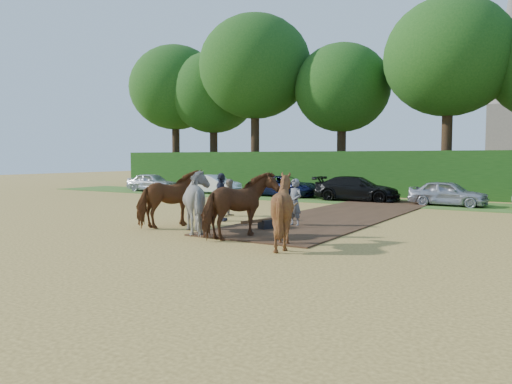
{
  "coord_description": "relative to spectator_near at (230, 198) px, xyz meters",
  "views": [
    {
      "loc": [
        9.89,
        -14.15,
        2.61
      ],
      "look_at": [
        0.85,
        0.41,
        1.4
      ],
      "focal_mm": 35.0,
      "sensor_mm": 36.0,
      "label": 1
    }
  ],
  "objects": [
    {
      "name": "plough_team",
      "position": [
        2.92,
        -4.64,
        0.25
      ],
      "size": [
        7.46,
        5.41,
        2.15
      ],
      "color": "brown",
      "rests_on": "ground"
    },
    {
      "name": "grass_verge",
      "position": [
        2.63,
        10.13,
        -0.8
      ],
      "size": [
        50.0,
        5.0,
        0.03
      ],
      "primitive_type": "cube",
      "color": "#38601E",
      "rests_on": "ground"
    },
    {
      "name": "spectator_near",
      "position": [
        0.0,
        0.0,
        0.0
      ],
      "size": [
        0.62,
        0.8,
        1.64
      ],
      "primitive_type": "imported",
      "rotation": [
        0.0,
        0.0,
        1.56
      ],
      "color": "#B2A08B",
      "rests_on": "ground"
    },
    {
      "name": "parked_cars",
      "position": [
        5.46,
        10.03,
        -0.13
      ],
      "size": [
        41.39,
        3.6,
        1.46
      ],
      "color": "silver",
      "rests_on": "ground"
    },
    {
      "name": "ground",
      "position": [
        2.63,
        -3.87,
        -0.82
      ],
      "size": [
        120.0,
        120.0,
        0.0
      ],
      "primitive_type": "plane",
      "color": "gold",
      "rests_on": "ground"
    },
    {
      "name": "earth_strip",
      "position": [
        4.13,
        3.13,
        -0.79
      ],
      "size": [
        4.5,
        17.0,
        0.05
      ],
      "primitive_type": "cube",
      "color": "#472D1C",
      "rests_on": "ground"
    },
    {
      "name": "hedgerow",
      "position": [
        2.63,
        14.63,
        0.68
      ],
      "size": [
        46.0,
        1.6,
        3.0
      ],
      "primitive_type": "cube",
      "color": "#14380F",
      "rests_on": "ground"
    },
    {
      "name": "spectator_far",
      "position": [
        0.69,
        -1.65,
        0.16
      ],
      "size": [
        0.9,
        1.24,
        1.96
      ],
      "primitive_type": "imported",
      "rotation": [
        0.0,
        0.0,
        1.98
      ],
      "color": "#23242F",
      "rests_on": "ground"
    },
    {
      "name": "treeline",
      "position": [
        0.93,
        17.82,
        8.15
      ],
      "size": [
        48.7,
        10.6,
        14.21
      ],
      "color": "#382616",
      "rests_on": "ground"
    }
  ]
}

